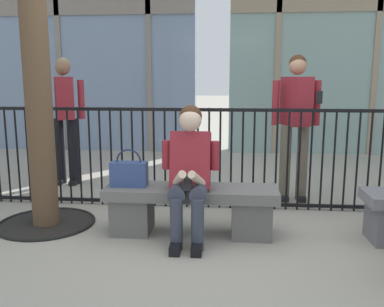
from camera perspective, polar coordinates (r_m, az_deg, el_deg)
The scene contains 7 objects.
ground_plane at distance 4.04m, azimuth -0.13°, elevation -10.79°, with size 60.00×60.00×0.00m, color #A8A091.
stone_bench at distance 3.95m, azimuth -0.13°, elevation -7.12°, with size 1.60×0.44×0.45m.
seated_person_with_phone at distance 3.72m, azimuth -0.32°, elevation -2.14°, with size 0.52×0.66×1.21m.
handbag_on_bench at distance 3.95m, azimuth -8.56°, elevation -2.67°, with size 0.34×0.15×0.35m.
bystander_at_railing at distance 5.94m, azimuth -16.90°, elevation 5.52°, with size 0.55×0.44×1.71m.
bystander_further_back at distance 5.06m, azimuth 13.91°, elevation 4.90°, with size 0.55×0.44×1.71m.
plaza_railing at distance 4.67m, azimuth 0.80°, elevation -0.60°, with size 9.40×0.04×1.13m.
Camera 1 is at (0.35, -3.75, 1.46)m, focal length 39.21 mm.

